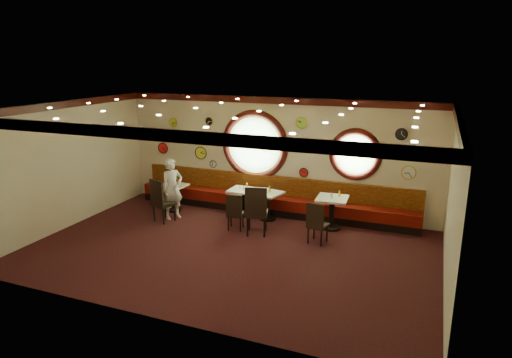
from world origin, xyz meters
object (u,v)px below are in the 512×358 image
table_a (173,194)px  condiment_b_salt (240,187)px  waiter (172,189)px  condiment_b_pepper (243,188)px  condiment_c_salt (264,190)px  table_c (268,202)px  chair_a (160,198)px  condiment_a_bottle (178,181)px  chair_c (256,208)px  condiment_a_pepper (175,183)px  condiment_d_bottle (340,193)px  condiment_b_bottle (247,186)px  condiment_a_salt (170,183)px  condiment_d_pepper (332,196)px  condiment_c_bottle (270,189)px  chair_d (317,220)px  table_b (242,199)px  chair_b (235,210)px  table_d (332,209)px  condiment_d_salt (331,194)px  condiment_c_pepper (268,191)px

table_a → condiment_b_salt: bearing=11.0°
condiment_b_salt → waiter: waiter is taller
condiment_b_pepper → condiment_c_salt: bearing=-3.2°
table_c → condiment_b_salt: condiment_b_salt is taller
table_a → chair_a: size_ratio=1.05×
condiment_a_bottle → chair_c: bearing=-19.8°
condiment_a_pepper → condiment_d_bottle: (4.58, 0.37, 0.11)m
condiment_b_bottle → condiment_d_bottle: bearing=-0.3°
condiment_a_salt → condiment_b_salt: (1.99, 0.37, 0.01)m
condiment_d_pepper → condiment_c_bottle: condiment_d_pepper is taller
table_c → chair_d: chair_d is taller
table_c → chair_c: bearing=-83.5°
table_b → chair_d: (2.38, -1.18, 0.10)m
condiment_d_bottle → waiter: 4.40m
chair_b → condiment_b_salt: bearing=95.3°
table_b → table_d: 2.50m
chair_d → condiment_c_salt: (-1.73, 1.13, 0.23)m
chair_a → condiment_b_pepper: (1.83, 1.26, 0.14)m
chair_d → waiter: size_ratio=0.38×
condiment_d_salt → table_a: bearing=-175.7°
condiment_d_pepper → condiment_b_bottle: size_ratio=0.65×
condiment_d_pepper → condiment_b_bottle: (-2.39, 0.23, -0.05)m
table_d → condiment_b_salt: (-2.58, 0.12, 0.28)m
chair_c → table_c: bearing=80.1°
chair_a → condiment_a_salt: (-0.28, 0.92, 0.13)m
condiment_b_bottle → condiment_b_salt: bearing=-167.7°
condiment_d_salt → condiment_a_bottle: condiment_d_salt is taller
table_c → condiment_c_pepper: size_ratio=9.85×
chair_c → chair_d: chair_c is taller
chair_a → condiment_d_pepper: chair_a is taller
condiment_b_bottle → table_b: bearing=-147.4°
condiment_d_salt → condiment_c_bottle: condiment_d_salt is taller
table_d → chair_c: bearing=-145.2°
condiment_c_pepper → condiment_d_pepper: bearing=-2.6°
chair_b → condiment_d_pepper: (2.23, 0.92, 0.34)m
condiment_c_bottle → waiter: bearing=-160.6°
condiment_d_salt → chair_a: bearing=-163.4°
chair_d → condiment_a_salt: size_ratio=7.28×
condiment_b_pepper → condiment_c_bottle: (0.76, -0.00, 0.04)m
waiter → chair_d: bearing=-63.3°
condiment_b_pepper → condiment_a_salt: bearing=-171.1°
condiment_a_salt → waiter: bearing=-51.9°
condiment_a_salt → condiment_b_salt: bearing=10.6°
condiment_a_bottle → condiment_c_bottle: 2.70m
table_a → condiment_c_bottle: bearing=6.7°
condiment_b_salt → condiment_b_pepper: (0.12, -0.04, -0.00)m
condiment_b_salt → condiment_a_bottle: size_ratio=0.63×
condiment_b_salt → condiment_d_salt: 2.53m
table_a → table_c: bearing=6.1°
condiment_c_bottle → condiment_c_pepper: bearing=-105.0°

